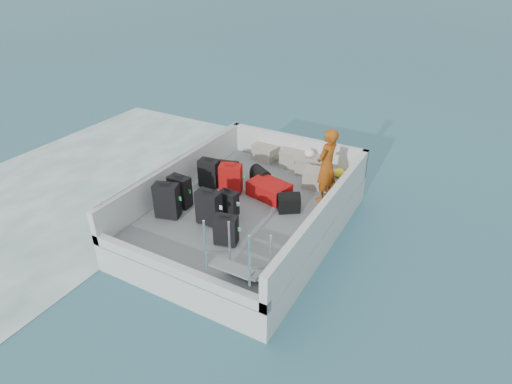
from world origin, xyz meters
TOP-DOWN VIEW (x-y plane):
  - ground at (0.00, 0.00)m, footprint 160.00×160.00m
  - wake_foam at (-4.80, 0.00)m, footprint 10.00×10.00m
  - ferry_hull at (0.00, 0.00)m, footprint 3.60×5.00m
  - deck at (0.00, 0.00)m, footprint 3.30×4.70m
  - deck_fittings at (0.35, -0.32)m, footprint 3.60×5.00m
  - suitcase_0 at (-1.18, -1.11)m, footprint 0.54×0.40m
  - suitcase_1 at (-1.22, -0.65)m, footprint 0.47×0.28m
  - suitcase_2 at (-1.17, 0.35)m, footprint 0.48×0.32m
  - suitcase_3 at (-0.32, -0.90)m, footprint 0.47×0.29m
  - suitcase_5 at (-0.61, 0.35)m, footprint 0.55×0.43m
  - suitcase_6 at (0.32, -1.30)m, footprint 0.47×0.34m
  - suitcase_7 at (-0.15, -0.46)m, footprint 0.39×0.23m
  - suitcase_8 at (0.22, 0.59)m, footprint 0.97×0.74m
  - duffel_0 at (-1.10, 0.93)m, footprint 0.63×0.45m
  - duffel_1 at (-0.22, 0.99)m, footprint 0.57×0.50m
  - duffel_2 at (0.83, 0.28)m, footprint 0.54×0.50m
  - crate_0 at (-0.73, 2.20)m, footprint 0.66×0.51m
  - crate_1 at (0.05, 2.20)m, footprint 0.70×0.54m
  - crate_2 at (0.50, 2.08)m, footprint 0.74×0.63m
  - crate_3 at (0.97, 1.52)m, footprint 0.67×0.50m
  - yellow_bag at (1.24, 2.20)m, footprint 0.28×0.26m
  - white_bag at (0.50, 2.08)m, footprint 0.24×0.24m
  - passenger at (1.30, 1.05)m, footprint 0.49×0.66m

SIDE VIEW (x-z plane):
  - ground at x=0.00m, z-range 0.00..0.00m
  - wake_foam at x=-4.80m, z-range 0.00..0.00m
  - ferry_hull at x=0.00m, z-range 0.00..0.60m
  - deck at x=0.00m, z-range 0.60..0.62m
  - yellow_bag at x=1.24m, z-range 0.62..0.84m
  - duffel_0 at x=-1.10m, z-range 0.62..0.94m
  - duffel_1 at x=-0.22m, z-range 0.62..0.94m
  - duffel_2 at x=0.83m, z-range 0.62..0.94m
  - suitcase_8 at x=0.22m, z-range 0.62..0.96m
  - crate_0 at x=-0.73m, z-range 0.62..0.97m
  - crate_3 at x=0.97m, z-range 0.62..0.99m
  - crate_1 at x=0.05m, z-range 0.62..1.00m
  - crate_2 at x=0.50m, z-range 0.62..1.00m
  - suitcase_7 at x=-0.15m, z-range 0.62..1.16m
  - suitcase_6 at x=0.32m, z-range 0.62..1.20m
  - suitcase_2 at x=-1.17m, z-range 0.62..1.27m
  - suitcase_5 at x=-0.61m, z-range 0.62..1.28m
  - suitcase_1 at x=-1.22m, z-range 0.62..1.30m
  - suitcase_3 at x=-0.32m, z-range 0.62..1.33m
  - suitcase_0 at x=-1.18m, z-range 0.62..1.36m
  - deck_fittings at x=0.35m, z-range 0.54..1.44m
  - white_bag at x=0.50m, z-range 1.00..1.18m
  - passenger at x=1.30m, z-range 0.62..2.23m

